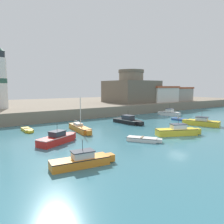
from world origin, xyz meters
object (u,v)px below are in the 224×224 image
Objects in this scene: motorboat_black_5 at (128,120)px; motorboat_white_9 at (170,113)px; dinghy_blue_7 at (179,119)px; dinghy_yellow_8 at (27,130)px; harbor_shed_mid_row at (179,94)px; dinghy_white_1 at (143,139)px; motorboat_yellow_0 at (178,131)px; harbor_shed_near_wharf at (160,94)px; lighthouse at (1,79)px; motorboat_red_6 at (57,139)px; fortress at (131,90)px; sailboat_orange_2 at (80,128)px; motorboat_yellow_3 at (202,122)px; motorboat_orange_4 at (82,160)px.

motorboat_black_5 is 14.74m from motorboat_white_9.
dinghy_blue_7 and dinghy_yellow_8 have the same top height.
harbor_shed_mid_row is (47.11, 10.23, 4.05)m from dinghy_yellow_8.
motorboat_yellow_0 is at bearing -1.74° from dinghy_white_1.
lighthouse is at bearing 174.33° from harbor_shed_near_wharf.
lighthouse is (-1.95, 23.77, 7.33)m from motorboat_red_6.
motorboat_white_9 is 14.84m from fortress.
motorboat_white_9 is (29.77, 9.01, 0.02)m from motorboat_red_6.
motorboat_white_9 is 0.56× the size of harbor_shed_near_wharf.
harbor_shed_mid_row is (30.74, 13.18, 3.76)m from motorboat_black_5.
dinghy_yellow_8 is at bearing -167.75° from harbor_shed_mid_row.
lighthouse is at bearing 178.57° from fortress.
fortress is 1.01× the size of lighthouse.
dinghy_blue_7 is (17.00, 8.06, -0.04)m from dinghy_white_1.
motorboat_black_5 is at bearing 7.81° from sailboat_orange_2.
fortress is 1.41× the size of harbor_shed_mid_row.
lighthouse is at bearing 110.62° from sailboat_orange_2.
dinghy_yellow_8 is at bearing 124.86° from dinghy_white_1.
motorboat_black_5 reaches higher than dinghy_blue_7.
motorboat_yellow_0 is 0.88× the size of sailboat_orange_2.
fortress is (5.98, 25.65, 5.04)m from motorboat_yellow_3.
motorboat_yellow_3 reaches higher than motorboat_orange_4.
motorboat_yellow_0 is 34.13m from lighthouse.
motorboat_red_6 reaches higher than dinghy_blue_7.
motorboat_black_5 is at bearing 21.77° from motorboat_red_6.
dinghy_blue_7 is 0.36× the size of harbor_shed_near_wharf.
motorboat_red_6 is (-14.73, 5.11, -0.03)m from motorboat_yellow_0.
fortress reaches higher than motorboat_yellow_3.
dinghy_blue_7 is at bearing -124.77° from motorboat_white_9.
motorboat_red_6 is (-24.08, 2.68, -0.00)m from motorboat_yellow_3.
harbor_shed_mid_row is (40.84, 14.57, 3.81)m from sailboat_orange_2.
motorboat_orange_4 is 17.17m from dinghy_yellow_8.
motorboat_yellow_0 is 1.14× the size of motorboat_red_6.
lighthouse reaches higher than motorboat_white_9.
motorboat_red_6 is 0.58× the size of harbor_shed_near_wharf.
dinghy_yellow_8 is (-0.05, 17.17, -0.25)m from motorboat_orange_4.
motorboat_orange_4 is (-9.70, -3.17, 0.22)m from dinghy_white_1.
motorboat_yellow_0 is at bearing -165.43° from motorboat_yellow_3.
motorboat_yellow_3 is 37.82m from lighthouse.
motorboat_orange_4 is 8.16m from motorboat_red_6.
sailboat_orange_2 reaches higher than dinghy_yellow_8.
motorboat_orange_4 is 35.21m from motorboat_white_9.
dinghy_white_1 is 10.26m from sailboat_orange_2.
dinghy_blue_7 is (25.70, 3.14, -0.32)m from motorboat_red_6.
motorboat_yellow_0 is 15.59m from motorboat_red_6.
dinghy_blue_7 is at bearing -102.39° from fortress.
lighthouse is (-10.64, 28.69, 7.61)m from dinghy_white_1.
fortress reaches higher than dinghy_blue_7.
motorboat_orange_4 is at bearing -138.94° from motorboat_black_5.
dinghy_yellow_8 is (-15.78, 14.18, -0.35)m from motorboat_yellow_0.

